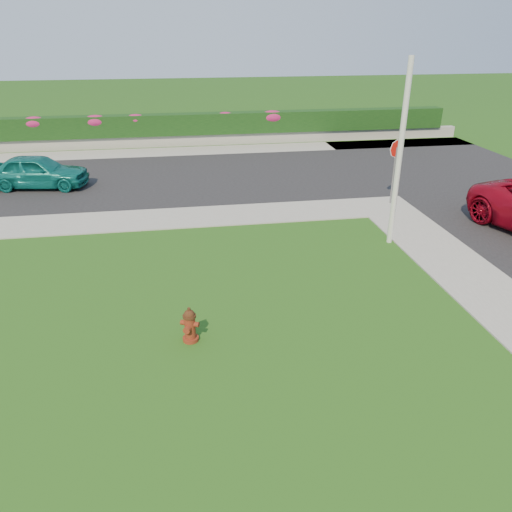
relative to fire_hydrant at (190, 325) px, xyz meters
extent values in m
plane|color=black|center=(0.37, -1.57, -0.37)|extent=(120.00, 120.00, 0.00)
cube|color=black|center=(-4.63, 12.43, -0.35)|extent=(26.00, 8.00, 0.04)
cube|color=gray|center=(-5.63, 7.43, -0.35)|extent=(24.00, 2.00, 0.04)
cube|color=gray|center=(7.37, 7.43, -0.35)|extent=(2.00, 2.00, 0.04)
cube|color=gray|center=(-0.63, 17.43, -0.35)|extent=(34.00, 2.00, 0.04)
cube|color=gray|center=(-0.63, 18.93, -0.07)|extent=(34.00, 0.40, 0.60)
cube|color=black|center=(-0.63, 19.03, 0.78)|extent=(32.00, 0.90, 1.10)
cylinder|color=#54100D|center=(0.00, 0.01, -0.33)|extent=(0.34, 0.34, 0.08)
cylinder|color=#54100D|center=(0.00, 0.01, -0.04)|extent=(0.23, 0.23, 0.51)
cylinder|color=black|center=(0.00, 0.01, 0.22)|extent=(0.28, 0.28, 0.05)
sphere|color=black|center=(0.00, 0.01, 0.25)|extent=(0.23, 0.23, 0.23)
cylinder|color=black|center=(0.00, 0.01, 0.38)|extent=(0.07, 0.07, 0.07)
cylinder|color=#54100D|center=(-0.13, 0.07, 0.04)|extent=(0.14, 0.14, 0.11)
cylinder|color=#54100D|center=(0.14, -0.06, 0.04)|extent=(0.14, 0.14, 0.11)
cylinder|color=#54100D|center=(-0.06, -0.13, -0.02)|extent=(0.18, 0.17, 0.15)
imported|color=#0D6661|center=(-5.56, 11.86, 0.33)|extent=(4.10, 2.15, 1.33)
cylinder|color=silver|center=(6.23, 4.31, 2.28)|extent=(0.16, 0.16, 5.32)
cylinder|color=slate|center=(7.70, 7.70, 0.68)|extent=(0.06, 0.06, 2.11)
cylinder|color=#B8130C|center=(7.70, 7.70, 1.69)|extent=(0.58, 0.27, 0.61)
cylinder|color=white|center=(7.70, 7.70, 1.69)|extent=(0.61, 0.27, 0.65)
ellipsoid|color=#C1216E|center=(-7.14, 18.93, 1.07)|extent=(1.28, 0.82, 0.64)
ellipsoid|color=#C1216E|center=(-4.08, 18.93, 1.07)|extent=(1.30, 0.84, 0.65)
ellipsoid|color=#C1216E|center=(-2.01, 18.93, 1.10)|extent=(1.12, 0.72, 0.56)
ellipsoid|color=#C1216E|center=(2.78, 18.93, 1.12)|extent=(1.03, 0.66, 0.51)
ellipsoid|color=#C1216E|center=(5.40, 18.93, 1.05)|extent=(1.37, 0.88, 0.68)
camera|label=1|loc=(-0.06, -8.87, 5.64)|focal=35.00mm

